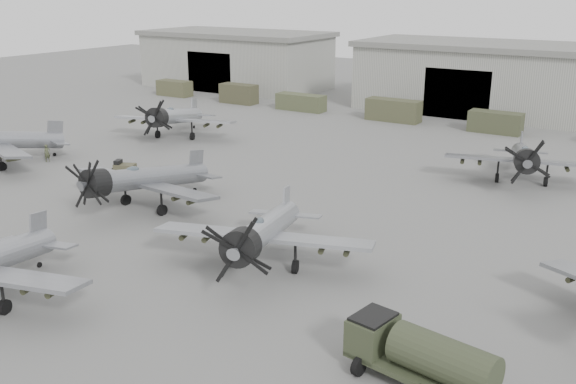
# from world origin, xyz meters

# --- Properties ---
(ground) EXTENTS (220.00, 220.00, 0.00)m
(ground) POSITION_xyz_m (0.00, 0.00, 0.00)
(ground) COLOR slate
(ground) RESTS_ON ground
(hangar_left) EXTENTS (29.00, 14.80, 8.70)m
(hangar_left) POSITION_xyz_m (-38.00, 61.96, 4.37)
(hangar_left) COLOR #A4A69B
(hangar_left) RESTS_ON ground
(hangar_center) EXTENTS (29.00, 14.80, 8.70)m
(hangar_center) POSITION_xyz_m (0.00, 61.96, 4.37)
(hangar_center) COLOR #A4A69B
(hangar_center) RESTS_ON ground
(support_truck_0) EXTENTS (5.32, 2.20, 2.24)m
(support_truck_0) POSITION_xyz_m (-40.51, 50.00, 1.12)
(support_truck_0) COLOR #494930
(support_truck_0) RESTS_ON ground
(support_truck_1) EXTENTS (5.24, 2.20, 2.63)m
(support_truck_1) POSITION_xyz_m (-28.80, 50.00, 1.31)
(support_truck_1) COLOR #403F29
(support_truck_1) RESTS_ON ground
(support_truck_2) EXTENTS (6.55, 2.20, 2.11)m
(support_truck_2) POSITION_xyz_m (-18.80, 50.00, 1.05)
(support_truck_2) COLOR #464C31
(support_truck_2) RESTS_ON ground
(support_truck_3) EXTENTS (6.52, 2.20, 2.60)m
(support_truck_3) POSITION_xyz_m (-5.89, 50.00, 1.30)
(support_truck_3) COLOR #44462D
(support_truck_3) RESTS_ON ground
(support_truck_4) EXTENTS (5.70, 2.20, 2.32)m
(support_truck_4) POSITION_xyz_m (6.21, 50.00, 1.16)
(support_truck_4) COLOR #3D412A
(support_truck_4) RESTS_ON ground
(aircraft_mid_1) EXTENTS (12.78, 11.50, 5.10)m
(aircraft_mid_1) POSITION_xyz_m (-8.34, 10.49, 2.32)
(aircraft_mid_1) COLOR gray
(aircraft_mid_1) RESTS_ON ground
(aircraft_mid_2) EXTENTS (12.58, 11.33, 5.04)m
(aircraft_mid_2) POSITION_xyz_m (4.80, 6.65, 2.29)
(aircraft_mid_2) COLOR #9C9FA5
(aircraft_mid_2) RESTS_ON ground
(aircraft_far_0) EXTENTS (13.01, 11.72, 5.22)m
(aircraft_far_0) POSITION_xyz_m (-21.66, 28.82, 2.37)
(aircraft_far_0) COLOR #9C9FA4
(aircraft_far_0) RESTS_ON ground
(aircraft_far_1) EXTENTS (12.51, 11.27, 4.99)m
(aircraft_far_1) POSITION_xyz_m (13.32, 31.58, 2.27)
(aircraft_far_1) COLOR gray
(aircraft_far_1) RESTS_ON ground
(fuel_tanker) EXTENTS (6.73, 3.17, 2.49)m
(fuel_tanker) POSITION_xyz_m (16.49, 0.90, 1.43)
(fuel_tanker) COLOR #333A26
(fuel_tanker) RESTS_ON ground
(tug_trailer) EXTENTS (6.39, 3.64, 1.30)m
(tug_trailer) POSITION_xyz_m (-14.90, 17.00, 0.49)
(tug_trailer) COLOR #44412C
(tug_trailer) RESTS_ON ground
(ground_crew) EXTENTS (0.49, 0.65, 1.62)m
(ground_crew) POSITION_xyz_m (-25.32, 15.66, 0.81)
(ground_crew) COLOR #41472E
(ground_crew) RESTS_ON ground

